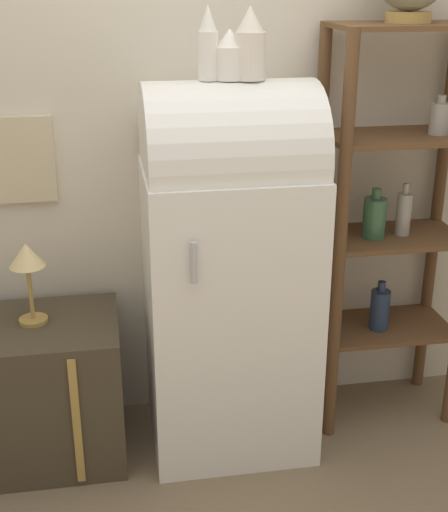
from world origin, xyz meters
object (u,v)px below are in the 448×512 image
(refrigerator, at_px, (229,266))
(vase_left, at_px, (208,45))
(desk_lamp, at_px, (27,263))
(vase_center, at_px, (229,56))
(vase_right, at_px, (250,46))
(suitcase_trunk, at_px, (23,392))

(refrigerator, height_order, vase_left, vase_left)
(refrigerator, bearing_deg, vase_left, -179.62)
(vase_left, bearing_deg, refrigerator, 0.38)
(refrigerator, xyz_separation_m, desk_lamp, (-0.76, 0.02, 0.06))
(vase_center, distance_m, vase_right, 0.08)
(suitcase_trunk, xyz_separation_m, vase_right, (0.90, -0.01, 1.31))
(desk_lamp, bearing_deg, vase_left, -1.75)
(suitcase_trunk, bearing_deg, vase_left, -0.02)
(refrigerator, xyz_separation_m, vase_left, (-0.08, -0.00, 0.83))
(refrigerator, distance_m, vase_right, 0.83)
(vase_left, bearing_deg, desk_lamp, 178.25)
(suitcase_trunk, distance_m, desk_lamp, 0.54)
(vase_left, distance_m, vase_center, 0.08)
(refrigerator, height_order, desk_lamp, refrigerator)
(vase_right, relative_size, desk_lamp, 0.77)
(refrigerator, xyz_separation_m, suitcase_trunk, (-0.83, -0.00, -0.48))
(vase_center, distance_m, desk_lamp, 1.06)
(suitcase_trunk, bearing_deg, vase_center, 0.19)
(refrigerator, bearing_deg, vase_right, -8.16)
(refrigerator, relative_size, vase_left, 5.83)
(suitcase_trunk, xyz_separation_m, vase_left, (0.75, -0.00, 1.31))
(vase_right, bearing_deg, suitcase_trunk, 179.39)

